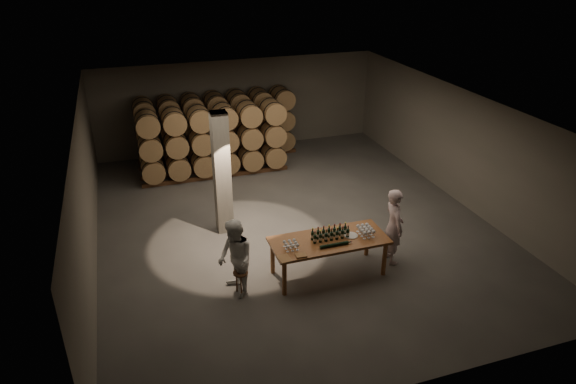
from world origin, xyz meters
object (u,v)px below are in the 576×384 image
object	(u,v)px
stool	(241,276)
person_man	(394,226)
plate	(351,235)
notebook_near	(301,255)
bottle_cluster	(330,234)
tasting_table	(329,243)
person_woman	(235,259)

from	to	relation	value
stool	person_man	distance (m)	3.70
plate	notebook_near	distance (m)	1.40
bottle_cluster	person_man	distance (m)	1.59
bottle_cluster	plate	world-z (taller)	bottle_cluster
bottle_cluster	stool	size ratio (longest dim) A/B	1.61
tasting_table	person_woman	distance (m)	2.13
stool	person_woman	size ratio (longest dim) A/B	0.30
tasting_table	bottle_cluster	xyz separation A→B (m)	(0.03, 0.03, 0.21)
stool	person_man	xyz separation A→B (m)	(3.66, 0.12, 0.49)
bottle_cluster	person_man	size ratio (longest dim) A/B	0.46
bottle_cluster	person_man	xyz separation A→B (m)	(1.59, 0.02, -0.08)
tasting_table	plate	bearing A→B (deg)	-1.08
stool	person_man	world-z (taller)	person_man
stool	plate	bearing A→B (deg)	1.57
bottle_cluster	person_man	bearing A→B (deg)	0.54
tasting_table	person_man	world-z (taller)	person_man
tasting_table	bottle_cluster	world-z (taller)	bottle_cluster
stool	person_man	bearing A→B (deg)	1.92
tasting_table	person_woman	world-z (taller)	person_woman
tasting_table	stool	xyz separation A→B (m)	(-2.04, -0.08, -0.36)
tasting_table	bottle_cluster	bearing A→B (deg)	39.27
notebook_near	person_woman	distance (m)	1.37
notebook_near	person_man	distance (m)	2.48
bottle_cluster	person_woman	distance (m)	2.17
plate	person_woman	distance (m)	2.65
tasting_table	person_man	xyz separation A→B (m)	(1.62, 0.04, 0.13)
plate	person_woman	size ratio (longest dim) A/B	0.18
tasting_table	stool	distance (m)	2.07
notebook_near	person_man	size ratio (longest dim) A/B	0.12
notebook_near	stool	distance (m)	1.36
tasting_table	notebook_near	bearing A→B (deg)	-152.26
plate	stool	xyz separation A→B (m)	(-2.56, -0.07, -0.47)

